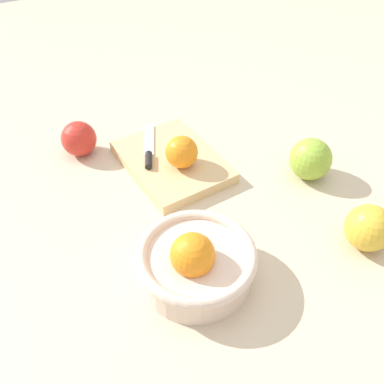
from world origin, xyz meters
TOP-DOWN VIEW (x-y plane):
  - ground_plane at (0.00, 0.00)m, footprint 2.40×2.40m
  - bowl at (-0.18, 0.12)m, footprint 0.19×0.19m
  - cutting_board at (0.09, 0.04)m, footprint 0.25×0.20m
  - orange_on_board at (0.06, 0.03)m, footprint 0.06×0.06m
  - knife at (0.12, 0.08)m, footprint 0.15×0.08m
  - apple_front_left at (-0.25, -0.17)m, footprint 0.08×0.08m
  - apple_front_left_2 at (-0.06, -0.19)m, footprint 0.08×0.08m
  - apple_back_right at (0.22, 0.20)m, footprint 0.07×0.07m

SIDE VIEW (x-z plane):
  - ground_plane at x=0.00m, z-range 0.00..0.00m
  - cutting_board at x=0.09m, z-range 0.00..0.02m
  - knife at x=0.12m, z-range 0.02..0.04m
  - apple_back_right at x=0.22m, z-range 0.00..0.07m
  - bowl at x=-0.18m, z-range -0.01..0.09m
  - apple_front_left at x=-0.25m, z-range 0.00..0.08m
  - apple_front_left_2 at x=-0.06m, z-range 0.00..0.08m
  - orange_on_board at x=0.06m, z-range 0.02..0.09m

